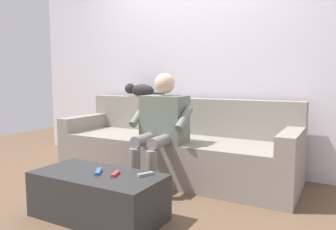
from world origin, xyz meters
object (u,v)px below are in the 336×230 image
Objects in this scene: coffee_table at (98,196)px; remote_blue at (99,172)px; couch at (175,149)px; remote_gray at (146,174)px; person_solo_seated at (161,123)px; remote_red at (115,174)px; cat_on_backrest at (139,90)px.

remote_blue is at bearing -101.97° from coffee_table.
couch reaches higher than remote_gray.
person_solo_seated is at bearing 98.47° from couch.
remote_red is at bearing 96.86° from couch.
couch is 0.96m from cat_on_backrest.
remote_gray is (-0.35, -0.13, 0.19)m from coffee_table.
person_solo_seated reaches higher than remote_red.
remote_red is 0.15m from remote_blue.
cat_on_backrest is 1.83m from remote_gray.
remote_blue reaches higher than remote_red.
cat_on_backrest is at bearing -172.17° from remote_red.
remote_blue is (-0.00, -0.01, 0.19)m from coffee_table.
cat_on_backrest is (0.66, -1.55, 0.75)m from coffee_table.
remote_red reaches higher than coffee_table.
remote_blue is (-0.00, 1.25, 0.07)m from couch.
remote_blue is at bearing 136.02° from remote_gray.
couch reaches higher than remote_red.
remote_red is (-0.09, 0.84, -0.28)m from person_solo_seated.
remote_gray is at bearing 96.20° from remote_red.
coffee_table is at bearing -99.56° from remote_red.
person_solo_seated is at bearing 165.93° from remote_red.
cat_on_backrest reaches higher than remote_red.
coffee_table is at bearing 137.32° from remote_gray.
couch is at bearing -81.53° from person_solo_seated.
couch is 4.57× the size of cat_on_backrest.
remote_gray is at bearing 111.56° from person_solo_seated.
couch is 0.53m from person_solo_seated.
remote_red is at bearing 143.63° from remote_gray.
person_solo_seated is 1.03m from cat_on_backrest.
coffee_table is at bearing 113.09° from cat_on_backrest.
remote_red is at bearing 63.62° from remote_blue.
remote_red is 0.83× the size of remote_blue.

